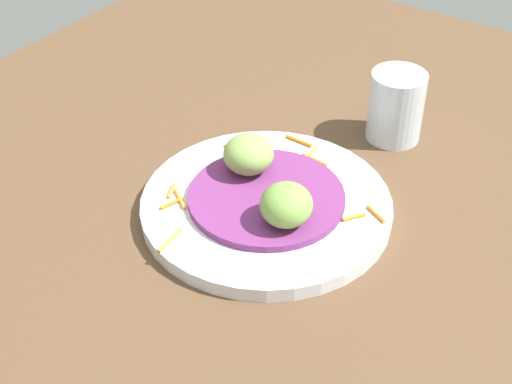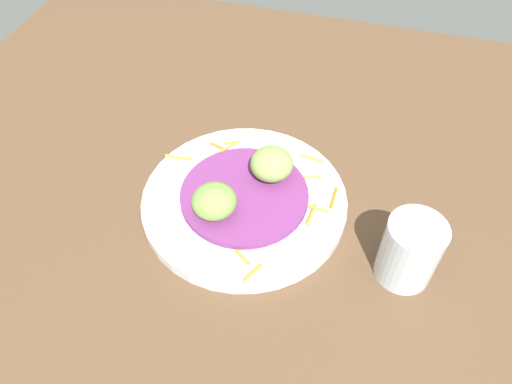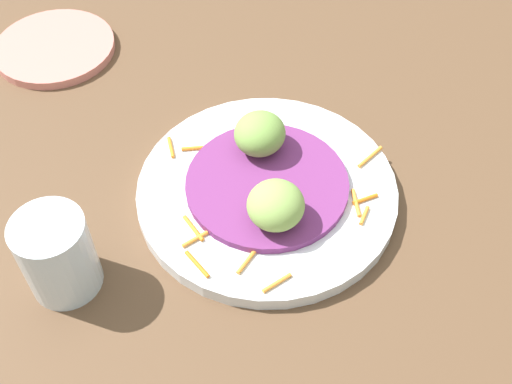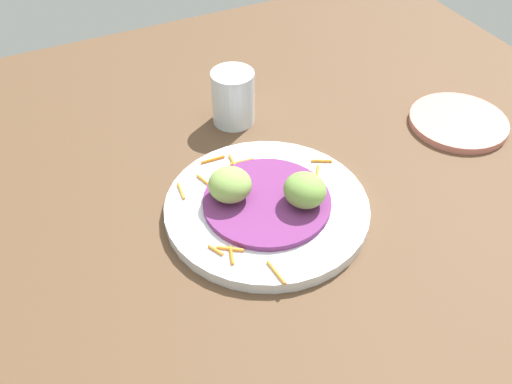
{
  "view_description": "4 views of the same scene",
  "coord_description": "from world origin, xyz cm",
  "px_view_note": "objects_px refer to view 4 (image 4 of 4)",
  "views": [
    {
      "loc": [
        -52.08,
        -28.26,
        52.14
      ],
      "look_at": [
        -1.87,
        6.04,
        4.79
      ],
      "focal_mm": 52.71,
      "sensor_mm": 36.0,
      "label": 1
    },
    {
      "loc": [
        11.47,
        -32.96,
        50.74
      ],
      "look_at": [
        0.76,
        4.07,
        6.44
      ],
      "focal_mm": 34.1,
      "sensor_mm": 36.0,
      "label": 2
    },
    {
      "loc": [
        26.52,
        35.48,
        52.56
      ],
      "look_at": [
        0.85,
        5.86,
        4.85
      ],
      "focal_mm": 44.68,
      "sensor_mm": 36.0,
      "label": 3
    },
    {
      "loc": [
        -48.75,
        29.79,
        54.9
      ],
      "look_at": [
        0.05,
        6.22,
        5.05
      ],
      "focal_mm": 40.87,
      "sensor_mm": 36.0,
      "label": 4
    }
  ],
  "objects_px": {
    "guac_scoop_left": "(230,185)",
    "side_plate_small": "(458,122)",
    "main_plate": "(267,208)",
    "water_glass": "(233,97)",
    "guac_scoop_center": "(305,190)"
  },
  "relations": [
    {
      "from": "side_plate_small",
      "to": "water_glass",
      "type": "xyz_separation_m",
      "value": [
        0.16,
        0.3,
        0.04
      ]
    },
    {
      "from": "guac_scoop_center",
      "to": "side_plate_small",
      "type": "relative_size",
      "value": 0.37
    },
    {
      "from": "guac_scoop_left",
      "to": "water_glass",
      "type": "bearing_deg",
      "value": -25.24
    },
    {
      "from": "guac_scoop_left",
      "to": "side_plate_small",
      "type": "relative_size",
      "value": 0.37
    },
    {
      "from": "main_plate",
      "to": "water_glass",
      "type": "relative_size",
      "value": 3.12
    },
    {
      "from": "guac_scoop_center",
      "to": "side_plate_small",
      "type": "distance_m",
      "value": 0.32
    },
    {
      "from": "guac_scoop_center",
      "to": "guac_scoop_left",
      "type": "bearing_deg",
      "value": 57.91
    },
    {
      "from": "main_plate",
      "to": "guac_scoop_left",
      "type": "distance_m",
      "value": 0.06
    },
    {
      "from": "main_plate",
      "to": "guac_scoop_left",
      "type": "xyz_separation_m",
      "value": [
        0.02,
        0.04,
        0.04
      ]
    },
    {
      "from": "main_plate",
      "to": "side_plate_small",
      "type": "bearing_deg",
      "value": -82.74
    },
    {
      "from": "main_plate",
      "to": "side_plate_small",
      "type": "distance_m",
      "value": 0.35
    },
    {
      "from": "main_plate",
      "to": "guac_scoop_left",
      "type": "bearing_deg",
      "value": 57.91
    },
    {
      "from": "water_glass",
      "to": "guac_scoop_left",
      "type": "bearing_deg",
      "value": 154.76
    },
    {
      "from": "side_plate_small",
      "to": "water_glass",
      "type": "bearing_deg",
      "value": 62.28
    },
    {
      "from": "guac_scoop_left",
      "to": "water_glass",
      "type": "height_order",
      "value": "water_glass"
    }
  ]
}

